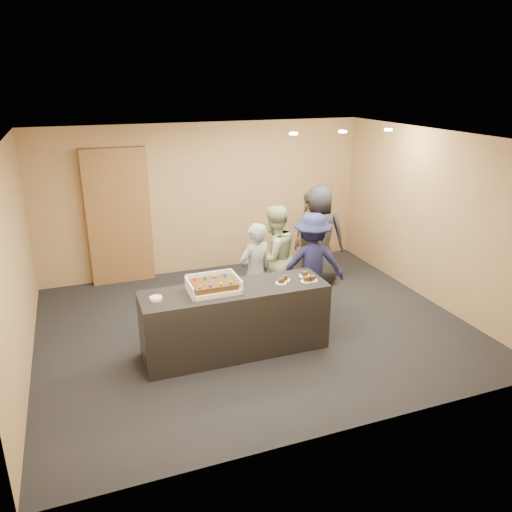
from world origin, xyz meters
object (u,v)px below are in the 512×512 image
at_px(sheet_cake, 214,284).
at_px(person_navy_man, 312,264).
at_px(serving_counter, 235,320).
at_px(person_sage_man, 274,258).
at_px(person_server_grey, 255,273).
at_px(cake_box, 213,288).
at_px(person_brown_extra, 311,236).
at_px(person_dark_suit, 319,235).
at_px(storage_cabinet, 119,217).
at_px(plate_stack, 156,298).

bearing_deg(sheet_cake, person_navy_man, 22.89).
height_order(serving_counter, person_sage_man, person_sage_man).
height_order(person_server_grey, person_navy_man, person_navy_man).
bearing_deg(cake_box, serving_counter, -4.89).
xyz_separation_m(person_navy_man, person_brown_extra, (0.55, 1.15, 0.04)).
relative_size(person_sage_man, person_brown_extra, 1.00).
relative_size(serving_counter, person_dark_suit, 1.37).
distance_m(sheet_cake, person_server_grey, 1.15).
relative_size(storage_cabinet, cake_box, 3.68).
bearing_deg(person_server_grey, cake_box, 24.06).
bearing_deg(sheet_cake, cake_box, 89.14).
xyz_separation_m(storage_cabinet, person_server_grey, (1.65, -2.25, -0.42)).
distance_m(person_sage_man, person_dark_suit, 1.31).
bearing_deg(person_dark_suit, cake_box, 62.77).
bearing_deg(person_navy_man, person_sage_man, -19.00).
distance_m(serving_counter, sheet_cake, 0.61).
relative_size(person_sage_man, person_dark_suit, 0.94).
height_order(storage_cabinet, person_navy_man, storage_cabinet).
xyz_separation_m(person_sage_man, person_navy_man, (0.48, -0.33, -0.04)).
bearing_deg(cake_box, storage_cabinet, 105.38).
bearing_deg(sheet_cake, person_brown_extra, 39.40).
distance_m(plate_stack, person_brown_extra, 3.55).
distance_m(storage_cabinet, person_brown_extra, 3.32).
distance_m(person_brown_extra, person_dark_suit, 0.18).
height_order(sheet_cake, person_server_grey, person_server_grey).
relative_size(sheet_cake, plate_stack, 3.53).
height_order(storage_cabinet, sheet_cake, storage_cabinet).
bearing_deg(storage_cabinet, plate_stack, -88.16).
bearing_deg(person_navy_man, plate_stack, 32.02).
height_order(serving_counter, person_navy_man, person_navy_man).
height_order(cake_box, person_server_grey, person_server_grey).
xyz_separation_m(person_server_grey, person_sage_man, (0.42, 0.31, 0.07)).
relative_size(storage_cabinet, person_sage_man, 1.43).
relative_size(cake_box, person_sage_man, 0.39).
height_order(person_server_grey, person_brown_extra, person_brown_extra).
bearing_deg(person_navy_man, sheet_cake, 38.45).
bearing_deg(serving_counter, person_dark_suit, 39.97).
height_order(person_sage_man, person_brown_extra, same).
bearing_deg(cake_box, person_server_grey, 41.31).
xyz_separation_m(cake_box, person_dark_suit, (2.37, 1.71, -0.07)).
xyz_separation_m(serving_counter, sheet_cake, (-0.27, 0.00, 0.55)).
distance_m(person_server_grey, person_dark_suit, 1.83).
height_order(storage_cabinet, person_brown_extra, storage_cabinet).
relative_size(serving_counter, person_navy_man, 1.53).
height_order(serving_counter, person_brown_extra, person_brown_extra).
bearing_deg(person_brown_extra, sheet_cake, 5.17).
bearing_deg(person_server_grey, person_dark_suit, -164.96).
height_order(plate_stack, person_sage_man, person_sage_man).
distance_m(plate_stack, person_sage_man, 2.24).
height_order(sheet_cake, plate_stack, sheet_cake).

